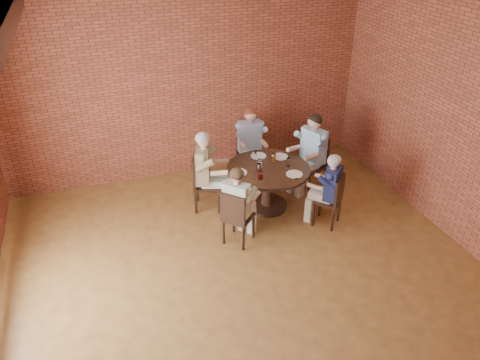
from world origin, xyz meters
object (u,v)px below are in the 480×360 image
object	(u,v)px
dining_table	(268,180)
diner_a	(310,153)
chair_a	(313,160)
diner_c	(207,171)
chair_e	(332,199)
chair_b	(249,150)
chair_d	(236,216)
diner_b	(250,144)
diner_d	(238,206)
diner_e	(329,190)
chair_c	(202,180)
smartphone	(296,177)

from	to	relation	value
dining_table	diner_a	bearing A→B (deg)	20.54
dining_table	chair_a	size ratio (longest dim) A/B	1.39
diner_c	chair_e	world-z (taller)	diner_c
chair_b	chair_d	xyz separation A→B (m)	(-0.90, -1.94, -0.02)
diner_a	diner_b	world-z (taller)	diner_a
diner_c	diner_d	xyz separation A→B (m)	(0.18, -1.05, -0.05)
diner_e	diner_a	bearing A→B (deg)	-144.91
chair_b	diner_c	distance (m)	1.34
diner_c	chair_e	bearing A→B (deg)	-104.61
chair_b	chair_c	bearing A→B (deg)	-139.70
diner_e	smartphone	world-z (taller)	diner_e
chair_e	smartphone	distance (m)	0.65
diner_c	chair_e	xyz separation A→B (m)	(1.70, -1.12, -0.20)
dining_table	chair_b	size ratio (longest dim) A/B	1.43
diner_b	chair_e	distance (m)	1.99
diner_e	smartphone	size ratio (longest dim) A/B	8.97
diner_d	smartphone	distance (m)	1.10
chair_a	diner_d	size ratio (longest dim) A/B	0.77
chair_c	diner_e	world-z (taller)	diner_e
diner_d	smartphone	world-z (taller)	diner_d
dining_table	chair_e	world-z (taller)	chair_e
diner_e	diner_d	bearing A→B (deg)	-43.99
diner_b	chair_a	bearing A→B (deg)	-32.24
dining_table	diner_c	world-z (taller)	diner_c
dining_table	diner_b	size ratio (longest dim) A/B	1.01
diner_c	diner_b	bearing A→B (deg)	-34.90
diner_c	diner_d	world-z (taller)	diner_c
diner_d	chair_e	distance (m)	1.52
dining_table	diner_e	bearing A→B (deg)	-46.60
chair_c	diner_d	distance (m)	1.12
chair_b	chair_c	distance (m)	1.38
diner_b	diner_c	xyz separation A→B (m)	(-1.02, -0.75, 0.01)
chair_b	diner_d	distance (m)	2.07
diner_d	smartphone	bearing A→B (deg)	-117.80
chair_c	chair_a	bearing A→B (deg)	-70.37
diner_e	chair_b	bearing A→B (deg)	-115.41
diner_b	diner_d	world-z (taller)	diner_b
chair_a	diner_c	bearing A→B (deg)	-108.77
chair_d	chair_e	world-z (taller)	chair_d
diner_b	diner_c	distance (m)	1.27
dining_table	chair_c	bearing A→B (deg)	161.26
diner_d	diner_e	xyz separation A→B (m)	(1.46, -0.01, -0.02)
chair_b	chair_e	distance (m)	2.07
dining_table	diner_a	size ratio (longest dim) A/B	0.97
chair_a	diner_b	size ratio (longest dim) A/B	0.72
smartphone	diner_d	bearing A→B (deg)	-143.22
chair_c	chair_e	world-z (taller)	chair_c
diner_e	diner_c	bearing A→B (deg)	-76.28
diner_c	chair_c	bearing A→B (deg)	90.00
diner_b	smartphone	world-z (taller)	diner_b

